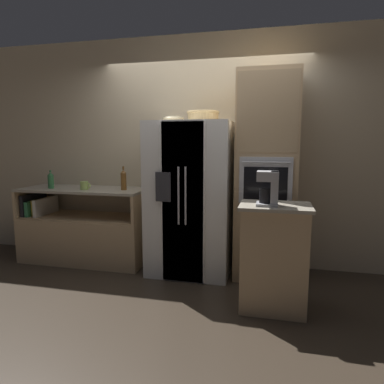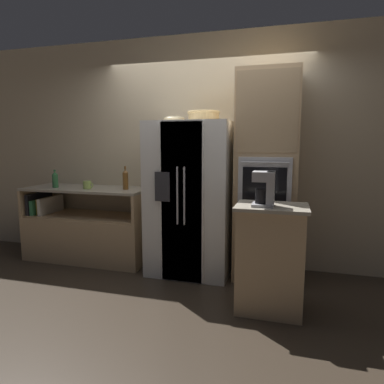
% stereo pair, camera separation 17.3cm
% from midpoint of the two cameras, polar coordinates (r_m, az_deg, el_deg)
% --- Properties ---
extents(ground_plane, '(20.00, 20.00, 0.00)m').
position_cam_midpoint_polar(ground_plane, '(4.12, 1.85, -13.29)').
color(ground_plane, '#382D23').
extents(wall_back, '(12.00, 0.06, 2.80)m').
position_cam_midpoint_polar(wall_back, '(4.28, 3.46, 6.75)').
color(wall_back, beige).
rests_on(wall_back, ground_plane).
extents(counter_left, '(1.60, 0.65, 0.94)m').
position_cam_midpoint_polar(counter_left, '(4.67, -15.91, -6.56)').
color(counter_left, tan).
rests_on(counter_left, ground_plane).
extents(refrigerator, '(0.93, 0.78, 1.74)m').
position_cam_midpoint_polar(refrigerator, '(3.96, 1.11, -1.06)').
color(refrigerator, white).
rests_on(refrigerator, ground_plane).
extents(wall_oven, '(0.65, 0.68, 2.26)m').
position_cam_midpoint_polar(wall_oven, '(3.86, 13.60, 2.39)').
color(wall_oven, tan).
rests_on(wall_oven, ground_plane).
extents(island_counter, '(0.62, 0.47, 0.97)m').
position_cam_midpoint_polar(island_counter, '(3.21, 14.44, -10.64)').
color(island_counter, tan).
rests_on(island_counter, ground_plane).
extents(wicker_basket, '(0.37, 0.37, 0.12)m').
position_cam_midpoint_polar(wicker_basket, '(3.97, 3.24, 12.53)').
color(wicker_basket, tan).
rests_on(wicker_basket, refrigerator).
extents(fruit_bowl, '(0.24, 0.24, 0.07)m').
position_cam_midpoint_polar(fruit_bowl, '(4.02, -1.73, 12.07)').
color(fruit_bowl, beige).
rests_on(fruit_bowl, refrigerator).
extents(bottle_tall, '(0.07, 0.07, 0.23)m').
position_cam_midpoint_polar(bottle_tall, '(4.68, -20.87, 1.96)').
color(bottle_tall, '#33723F').
rests_on(bottle_tall, counter_left).
extents(bottle_short, '(0.07, 0.07, 0.29)m').
position_cam_midpoint_polar(bottle_short, '(4.26, -9.89, 2.10)').
color(bottle_short, brown).
rests_on(bottle_short, counter_left).
extents(mug, '(0.13, 0.10, 0.10)m').
position_cam_midpoint_polar(mug, '(4.42, -15.97, 1.14)').
color(mug, '#B2D166').
rests_on(mug, counter_left).
extents(coffee_maker, '(0.18, 0.18, 0.30)m').
position_cam_midpoint_polar(coffee_maker, '(3.00, 13.81, 0.70)').
color(coffee_maker, '#B2B2B7').
rests_on(coffee_maker, island_counter).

